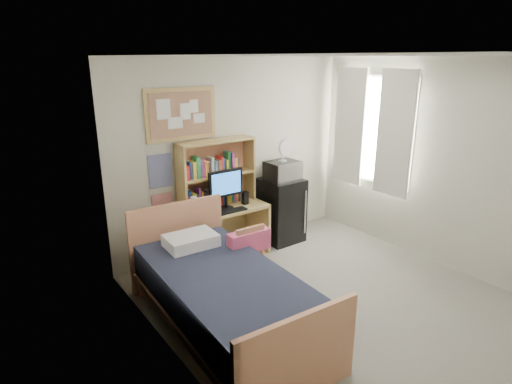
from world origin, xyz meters
TOP-DOWN VIEW (x-y plane):
  - floor at (0.00, 0.00)m, footprint 3.60×4.20m
  - ceiling at (0.00, 0.00)m, footprint 3.60×4.20m
  - wall_back at (0.00, 2.10)m, footprint 3.60×0.04m
  - wall_left at (-1.80, 0.00)m, footprint 0.04×4.20m
  - wall_right at (1.80, 0.00)m, footprint 0.04×4.20m
  - window_unit at (1.75, 1.20)m, footprint 0.10×1.40m
  - curtain_left at (1.72, 0.80)m, footprint 0.04×0.55m
  - curtain_right at (1.72, 1.60)m, footprint 0.04×0.55m
  - bulletin_board at (-0.78, 2.08)m, footprint 0.94×0.03m
  - poster_wave at (-1.10, 2.09)m, footprint 0.30×0.01m
  - poster_japan at (-1.10, 2.09)m, footprint 0.28×0.01m
  - desk at (-0.38, 1.80)m, footprint 1.14×0.57m
  - desk_chair at (-0.64, 0.66)m, footprint 0.42×0.42m
  - mini_fridge at (0.60, 1.81)m, footprint 0.55×0.55m
  - bed at (-1.22, 0.42)m, footprint 1.21×2.27m
  - hutch at (-0.38, 1.95)m, footprint 1.06×0.28m
  - monitor at (-0.38, 1.74)m, footprint 0.49×0.04m
  - keyboard at (-0.38, 1.60)m, footprint 0.40×0.13m
  - speaker_left at (-0.68, 1.73)m, footprint 0.07×0.07m
  - speaker_right at (-0.08, 1.74)m, footprint 0.07×0.07m
  - water_bottle at (-0.86, 1.69)m, footprint 0.08×0.08m
  - hoodie at (-0.63, 0.86)m, footprint 0.50×0.17m
  - microwave at (0.60, 1.79)m, footprint 0.46×0.35m
  - desk_fan at (0.60, 1.79)m, footprint 0.24×0.24m
  - pillow at (-1.19, 1.17)m, footprint 0.56×0.40m

SIDE VIEW (x-z plane):
  - floor at x=0.00m, z-range -0.02..0.00m
  - bed at x=-1.22m, z-range 0.00..0.61m
  - desk at x=-0.38m, z-range 0.00..0.71m
  - desk_chair at x=-0.64m, z-range 0.00..0.82m
  - mini_fridge at x=0.60m, z-range 0.00..0.93m
  - hoodie at x=-0.63m, z-range 0.51..0.75m
  - pillow at x=-1.19m, z-range 0.61..0.74m
  - keyboard at x=-0.38m, z-range 0.71..0.73m
  - poster_japan at x=-1.10m, z-range 0.60..0.96m
  - speaker_right at x=-0.08m, z-range 0.71..0.89m
  - speaker_left at x=-0.68m, z-range 0.71..0.89m
  - water_bottle at x=-0.86m, z-range 0.71..0.97m
  - monitor at x=-0.38m, z-range 0.71..1.23m
  - microwave at x=0.60m, z-range 0.93..1.19m
  - hutch at x=-0.38m, z-range 0.71..1.58m
  - poster_wave at x=-1.10m, z-range 1.04..1.46m
  - wall_back at x=0.00m, z-range 0.00..2.60m
  - wall_left at x=-1.80m, z-range 0.00..2.60m
  - wall_right at x=1.80m, z-range 0.00..2.60m
  - desk_fan at x=0.60m, z-range 1.19..1.48m
  - window_unit at x=1.75m, z-range 0.75..2.45m
  - curtain_left at x=1.72m, z-range 0.75..2.45m
  - curtain_right at x=1.72m, z-range 0.75..2.45m
  - bulletin_board at x=-0.78m, z-range 1.60..2.24m
  - ceiling at x=0.00m, z-range 2.59..2.61m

